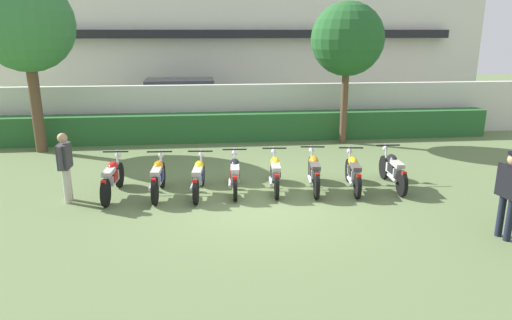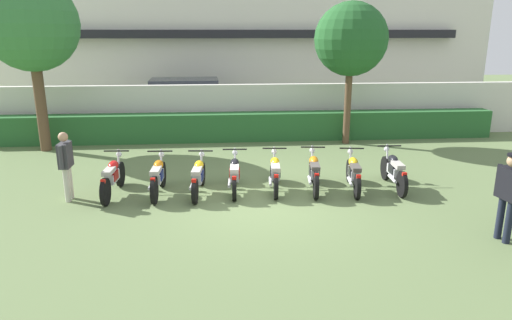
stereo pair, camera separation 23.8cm
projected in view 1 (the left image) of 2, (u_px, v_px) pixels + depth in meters
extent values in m
plane|color=#607547|center=(261.00, 203.00, 10.51)|extent=(60.00, 60.00, 0.00)
cube|color=silver|center=(228.00, 40.00, 23.56)|extent=(23.57, 6.00, 6.59)
cube|color=black|center=(231.00, 34.00, 20.36)|extent=(19.79, 0.50, 0.36)
cube|color=silver|center=(239.00, 111.00, 16.96)|extent=(22.39, 0.30, 1.90)
cube|color=#28602D|center=(240.00, 127.00, 16.41)|extent=(17.91, 0.70, 0.98)
cube|color=navy|center=(186.00, 107.00, 18.99)|extent=(4.55, 1.98, 1.00)
cube|color=#2D333D|center=(180.00, 87.00, 18.74)|extent=(2.75, 1.78, 0.65)
cylinder|color=black|center=(223.00, 112.00, 20.18)|extent=(0.69, 0.24, 0.68)
cylinder|color=black|center=(226.00, 120.00, 18.41)|extent=(0.69, 0.24, 0.68)
cylinder|color=black|center=(149.00, 114.00, 19.77)|extent=(0.69, 0.24, 0.68)
cylinder|color=black|center=(145.00, 122.00, 18.01)|extent=(0.69, 0.24, 0.68)
cylinder|color=brown|center=(36.00, 106.00, 14.61)|extent=(0.34, 0.34, 2.95)
sphere|color=#387A3D|center=(26.00, 24.00, 13.95)|extent=(2.86, 2.86, 2.86)
cylinder|color=brown|center=(344.00, 105.00, 15.83)|extent=(0.23, 0.23, 2.66)
sphere|color=#235B28|center=(348.00, 39.00, 15.25)|extent=(2.41, 2.41, 2.41)
cylinder|color=black|center=(119.00, 175.00, 11.52)|extent=(0.12, 0.63, 0.62)
cylinder|color=black|center=(106.00, 193.00, 10.24)|extent=(0.12, 0.63, 0.62)
cube|color=silver|center=(112.00, 178.00, 10.79)|extent=(0.23, 0.61, 0.22)
ellipsoid|color=red|center=(113.00, 166.00, 10.90)|extent=(0.24, 0.45, 0.22)
cube|color=#B2ADA3|center=(109.00, 172.00, 10.52)|extent=(0.23, 0.53, 0.10)
cube|color=red|center=(103.00, 182.00, 10.07)|extent=(0.10, 0.09, 0.08)
cylinder|color=silver|center=(118.00, 163.00, 11.35)|extent=(0.06, 0.23, 0.65)
cylinder|color=black|center=(116.00, 152.00, 11.18)|extent=(0.60, 0.07, 0.04)
sphere|color=silver|center=(118.00, 155.00, 11.41)|extent=(0.14, 0.14, 0.14)
cylinder|color=silver|center=(104.00, 187.00, 10.58)|extent=(0.10, 0.55, 0.07)
cube|color=#A51414|center=(111.00, 176.00, 10.73)|extent=(0.26, 0.37, 0.20)
cylinder|color=black|center=(162.00, 175.00, 11.51)|extent=(0.12, 0.64, 0.63)
cylinder|color=black|center=(155.00, 191.00, 10.35)|extent=(0.12, 0.64, 0.63)
cube|color=silver|center=(158.00, 177.00, 10.84)|extent=(0.23, 0.61, 0.22)
ellipsoid|color=orange|center=(158.00, 166.00, 10.94)|extent=(0.24, 0.45, 0.22)
cube|color=#B2ADA3|center=(156.00, 171.00, 10.56)|extent=(0.22, 0.53, 0.10)
cube|color=red|center=(153.00, 180.00, 10.18)|extent=(0.10, 0.08, 0.08)
cylinder|color=silver|center=(161.00, 163.00, 11.33)|extent=(0.06, 0.23, 0.65)
cylinder|color=black|center=(160.00, 152.00, 11.16)|extent=(0.60, 0.06, 0.04)
sphere|color=silver|center=(161.00, 155.00, 11.39)|extent=(0.14, 0.14, 0.14)
cylinder|color=silver|center=(151.00, 186.00, 10.63)|extent=(0.09, 0.55, 0.07)
cube|color=navy|center=(158.00, 176.00, 10.78)|extent=(0.26, 0.37, 0.20)
cylinder|color=black|center=(202.00, 174.00, 11.68)|extent=(0.14, 0.57, 0.57)
cylinder|color=black|center=(196.00, 192.00, 10.39)|extent=(0.14, 0.57, 0.57)
cube|color=silver|center=(199.00, 177.00, 10.95)|extent=(0.26, 0.62, 0.22)
ellipsoid|color=yellow|center=(199.00, 166.00, 11.05)|extent=(0.26, 0.46, 0.22)
cube|color=#B2ADA3|center=(197.00, 171.00, 10.67)|extent=(0.25, 0.54, 0.10)
cube|color=red|center=(195.00, 181.00, 10.22)|extent=(0.11, 0.09, 0.08)
cylinder|color=silver|center=(201.00, 163.00, 11.51)|extent=(0.07, 0.23, 0.65)
cylinder|color=black|center=(200.00, 151.00, 11.34)|extent=(0.60, 0.09, 0.04)
sphere|color=silver|center=(201.00, 155.00, 11.57)|extent=(0.14, 0.14, 0.14)
cylinder|color=silver|center=(192.00, 186.00, 10.74)|extent=(0.12, 0.55, 0.07)
cube|color=navy|center=(198.00, 176.00, 10.89)|extent=(0.27, 0.38, 0.20)
cylinder|color=black|center=(235.00, 172.00, 11.85)|extent=(0.12, 0.57, 0.57)
cylinder|color=black|center=(235.00, 189.00, 10.61)|extent=(0.12, 0.57, 0.57)
cube|color=silver|center=(235.00, 174.00, 11.14)|extent=(0.23, 0.61, 0.22)
ellipsoid|color=black|center=(235.00, 163.00, 11.24)|extent=(0.24, 0.45, 0.22)
cube|color=beige|center=(235.00, 169.00, 10.86)|extent=(0.23, 0.53, 0.10)
cube|color=red|center=(235.00, 178.00, 10.44)|extent=(0.10, 0.09, 0.08)
cylinder|color=silver|center=(235.00, 161.00, 11.67)|extent=(0.06, 0.23, 0.65)
cylinder|color=black|center=(235.00, 149.00, 11.50)|extent=(0.60, 0.07, 0.04)
sphere|color=silver|center=(235.00, 153.00, 11.73)|extent=(0.14, 0.14, 0.14)
cylinder|color=silver|center=(230.00, 183.00, 10.93)|extent=(0.10, 0.55, 0.07)
cube|color=#A51414|center=(235.00, 173.00, 11.08)|extent=(0.26, 0.37, 0.20)
cylinder|color=black|center=(274.00, 171.00, 11.92)|extent=(0.14, 0.60, 0.59)
cylinder|color=black|center=(277.00, 186.00, 10.71)|extent=(0.14, 0.60, 0.59)
cube|color=silver|center=(275.00, 173.00, 11.23)|extent=(0.25, 0.62, 0.22)
ellipsoid|color=yellow|center=(275.00, 162.00, 11.33)|extent=(0.26, 0.46, 0.22)
cube|color=#B2ADA3|center=(276.00, 167.00, 10.95)|extent=(0.24, 0.54, 0.10)
cube|color=red|center=(277.00, 176.00, 10.54)|extent=(0.11, 0.09, 0.08)
cylinder|color=silver|center=(274.00, 160.00, 11.75)|extent=(0.07, 0.23, 0.65)
cylinder|color=black|center=(274.00, 148.00, 11.58)|extent=(0.60, 0.09, 0.04)
sphere|color=silver|center=(274.00, 152.00, 11.81)|extent=(0.14, 0.14, 0.14)
cylinder|color=silver|center=(271.00, 181.00, 11.02)|extent=(0.12, 0.55, 0.07)
cube|color=black|center=(275.00, 171.00, 11.17)|extent=(0.27, 0.38, 0.20)
cylinder|color=black|center=(311.00, 169.00, 11.96)|extent=(0.17, 0.65, 0.64)
cylinder|color=black|center=(317.00, 185.00, 10.73)|extent=(0.17, 0.65, 0.64)
cube|color=silver|center=(314.00, 172.00, 11.26)|extent=(0.27, 0.62, 0.22)
ellipsoid|color=orange|center=(314.00, 160.00, 11.36)|extent=(0.27, 0.46, 0.22)
cube|color=#4C4742|center=(315.00, 166.00, 10.98)|extent=(0.26, 0.54, 0.10)
cube|color=red|center=(317.00, 175.00, 10.56)|extent=(0.11, 0.09, 0.08)
cylinder|color=silver|center=(312.00, 158.00, 11.79)|extent=(0.08, 0.23, 0.65)
cylinder|color=black|center=(313.00, 147.00, 11.62)|extent=(0.60, 0.11, 0.04)
sphere|color=silver|center=(312.00, 150.00, 11.85)|extent=(0.14, 0.14, 0.14)
cylinder|color=silver|center=(310.00, 180.00, 11.05)|extent=(0.14, 0.55, 0.07)
cube|color=black|center=(314.00, 170.00, 11.19)|extent=(0.28, 0.39, 0.20)
cylinder|color=black|center=(349.00, 170.00, 11.99)|extent=(0.17, 0.59, 0.58)
cylinder|color=black|center=(358.00, 186.00, 10.75)|extent=(0.17, 0.59, 0.58)
cube|color=silver|center=(353.00, 172.00, 11.28)|extent=(0.28, 0.62, 0.22)
ellipsoid|color=yellow|center=(353.00, 161.00, 11.38)|extent=(0.28, 0.47, 0.22)
cube|color=#4C4742|center=(356.00, 167.00, 11.00)|extent=(0.27, 0.54, 0.10)
cube|color=red|center=(359.00, 176.00, 10.58)|extent=(0.11, 0.09, 0.08)
cylinder|color=silver|center=(350.00, 159.00, 11.81)|extent=(0.08, 0.23, 0.65)
cylinder|color=black|center=(351.00, 148.00, 11.64)|extent=(0.60, 0.12, 0.04)
sphere|color=silver|center=(349.00, 151.00, 11.87)|extent=(0.14, 0.14, 0.14)
cylinder|color=silver|center=(350.00, 181.00, 11.08)|extent=(0.14, 0.55, 0.07)
cube|color=black|center=(354.00, 171.00, 11.22)|extent=(0.29, 0.39, 0.20)
cylinder|color=black|center=(384.00, 167.00, 12.18)|extent=(0.13, 0.62, 0.62)
cylinder|color=black|center=(402.00, 183.00, 10.89)|extent=(0.13, 0.62, 0.62)
cube|color=silver|center=(394.00, 170.00, 11.44)|extent=(0.24, 0.61, 0.22)
ellipsoid|color=black|center=(392.00, 159.00, 11.55)|extent=(0.25, 0.45, 0.22)
cube|color=#B2ADA3|center=(397.00, 164.00, 11.17)|extent=(0.23, 0.53, 0.10)
cube|color=red|center=(404.00, 173.00, 10.72)|extent=(0.10, 0.09, 0.08)
cylinder|color=silver|center=(386.00, 156.00, 12.01)|extent=(0.06, 0.23, 0.65)
cylinder|color=black|center=(388.00, 145.00, 11.83)|extent=(0.60, 0.07, 0.04)
sphere|color=silver|center=(385.00, 149.00, 12.06)|extent=(0.14, 0.14, 0.14)
cylinder|color=silver|center=(392.00, 178.00, 11.23)|extent=(0.11, 0.55, 0.07)
cube|color=black|center=(394.00, 168.00, 11.38)|extent=(0.26, 0.37, 0.20)
cylinder|color=beige|center=(69.00, 183.00, 10.61)|extent=(0.13, 0.13, 0.79)
cylinder|color=beige|center=(66.00, 186.00, 10.41)|extent=(0.13, 0.13, 0.79)
cube|color=#38383D|center=(64.00, 156.00, 10.33)|extent=(0.22, 0.46, 0.56)
cylinder|color=#38383D|center=(68.00, 152.00, 10.59)|extent=(0.09, 0.09, 0.53)
cylinder|color=#38383D|center=(60.00, 159.00, 10.06)|extent=(0.09, 0.09, 0.53)
sphere|color=tan|center=(62.00, 138.00, 10.22)|extent=(0.21, 0.21, 0.21)
cylinder|color=black|center=(510.00, 220.00, 8.53)|extent=(0.13, 0.13, 0.81)
cylinder|color=black|center=(501.00, 216.00, 8.72)|extent=(0.13, 0.13, 0.81)
cube|color=black|center=(511.00, 182.00, 8.44)|extent=(0.29, 0.50, 0.58)
cylinder|color=black|center=(499.00, 177.00, 8.70)|extent=(0.09, 0.09, 0.55)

